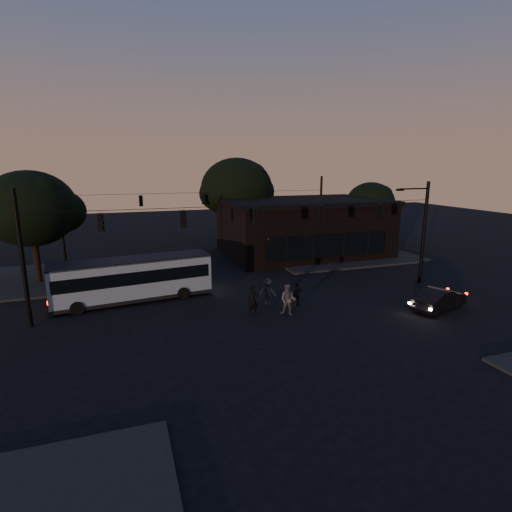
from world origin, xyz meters
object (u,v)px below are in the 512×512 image
object	(u,v)px
building	(303,227)
bus	(133,277)
pedestrian_a	(253,301)
pedestrian_b	(288,300)
car	(439,299)
pedestrian_c	(297,294)
pedestrian_d	(268,292)

from	to	relation	value
building	bus	size ratio (longest dim) A/B	1.51
pedestrian_a	pedestrian_b	world-z (taller)	pedestrian_a
car	pedestrian_a	world-z (taller)	pedestrian_a
car	pedestrian_a	xyz separation A→B (m)	(-11.11, 2.60, 0.27)
pedestrian_b	pedestrian_a	bearing A→B (deg)	-156.61
building	pedestrian_b	bearing A→B (deg)	-118.28
pedestrian_c	pedestrian_d	distance (m)	1.82
bus	pedestrian_d	world-z (taller)	bus
car	pedestrian_b	xyz separation A→B (m)	(-9.10, 2.11, 0.26)
pedestrian_a	pedestrian_d	distance (m)	2.17
bus	pedestrian_b	distance (m)	10.15
bus	pedestrian_b	bearing A→B (deg)	-40.98
building	bus	world-z (taller)	building
pedestrian_b	pedestrian_c	distance (m)	1.70
pedestrian_c	pedestrian_a	bearing A→B (deg)	-17.86
bus	pedestrian_a	world-z (taller)	bus
pedestrian_c	car	bearing A→B (deg)	126.07
pedestrian_a	pedestrian_c	world-z (taller)	pedestrian_a
building	pedestrian_d	size ratio (longest dim) A/B	8.98
bus	pedestrian_a	size ratio (longest dim) A/B	5.36
pedestrian_d	pedestrian_a	bearing A→B (deg)	80.87
pedestrian_b	pedestrian_d	bearing A→B (deg)	140.72
pedestrian_a	pedestrian_b	bearing A→B (deg)	-13.63
pedestrian_c	pedestrian_d	bearing A→B (deg)	-56.86
building	car	distance (m)	17.20
car	pedestrian_c	world-z (taller)	pedestrian_c
bus	pedestrian_c	xyz separation A→B (m)	(9.59, -4.36, -0.79)
pedestrian_b	bus	bearing A→B (deg)	-176.40
building	bus	distance (m)	18.97
building	pedestrian_d	distance (m)	15.58
car	pedestrian_c	size ratio (longest dim) A/B	2.63
building	pedestrian_d	xyz separation A→B (m)	(-8.52, -12.90, -1.85)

